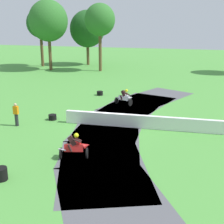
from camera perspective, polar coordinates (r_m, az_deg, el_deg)
name	(u,v)px	position (r m, az deg, el deg)	size (l,w,h in m)	color
ground_plane	(111,125)	(21.82, -0.21, -2.49)	(120.00, 120.00, 0.00)	#4C933D
track_asphalt	(125,127)	(21.62, 2.44, -2.68)	(8.70, 26.77, 0.01)	#515156
safety_barrier	(182,124)	(21.15, 12.63, -2.25)	(0.30, 16.16, 0.90)	white
motorcycle_lead_white	(125,97)	(26.99, 2.35, 2.69)	(1.73, 1.19, 1.43)	black
motorcycle_chase_red	(75,147)	(16.77, -6.76, -6.30)	(1.68, 1.06, 1.43)	black
tire_stack_near	(100,93)	(30.46, -2.24, 3.46)	(0.59, 0.59, 0.40)	black
tire_stack_mid_a	(52,117)	(23.40, -10.85, -0.94)	(0.58, 0.58, 0.40)	black
tire_stack_mid_b	(1,174)	(15.53, -19.71, -10.63)	(0.61, 0.61, 0.60)	black
track_marshal	(16,115)	(22.53, -17.15, -0.44)	(0.34, 0.24, 1.63)	#232328
tree_far_right	(100,20)	(44.48, -2.24, 16.48)	(4.20, 4.20, 9.27)	brown
tree_mid_rise	(48,21)	(46.19, -11.61, 16.04)	(5.46, 5.46, 9.78)	brown
tree_behind_barrier	(87,29)	(50.85, -4.54, 14.95)	(5.49, 5.49, 8.55)	brown
tree_distant	(40,24)	(50.30, -13.03, 15.51)	(4.13, 4.13, 8.70)	brown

